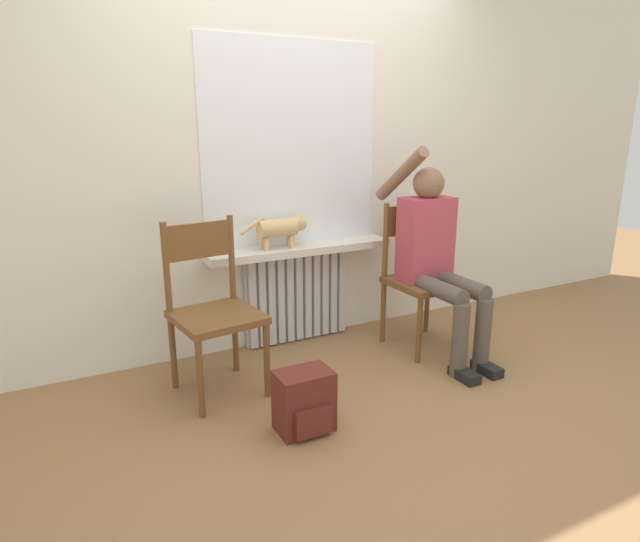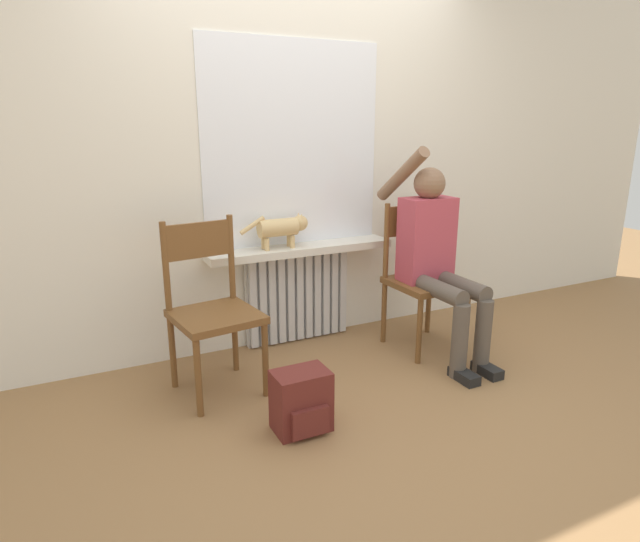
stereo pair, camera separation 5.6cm
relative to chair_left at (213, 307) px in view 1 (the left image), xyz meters
The scene contains 10 objects.
ground_plane 1.12m from the chair_left, 44.08° to the right, with size 12.00×12.00×0.00m, color olive.
wall_with_window 1.24m from the chair_left, 36.38° to the left, with size 7.00×0.06×2.70m.
radiator 0.87m from the chair_left, 32.16° to the left, with size 0.74×0.08×0.64m.
windowsill 0.84m from the chair_left, 28.41° to the left, with size 1.28×0.22×0.05m.
window_glass 1.22m from the chair_left, 34.54° to the left, with size 1.23×0.01×1.30m.
chair_left is the anchor object (origin of this frame).
chair_right 1.43m from the chair_left, ahead, with size 0.45×0.45×0.97m.
person 1.45m from the chair_left, ahead, with size 0.36×1.03×1.35m.
cat 0.78m from the chair_left, 33.25° to the left, with size 0.47×0.11×0.22m.
backpack 0.75m from the chair_left, 66.99° to the right, with size 0.28×0.22×0.31m.
Camera 1 is at (-1.48, -2.06, 1.49)m, focal length 30.00 mm.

